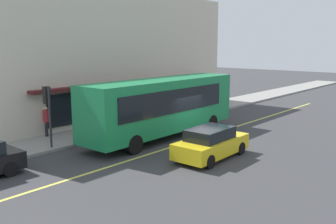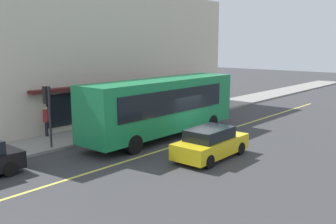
% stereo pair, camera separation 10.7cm
% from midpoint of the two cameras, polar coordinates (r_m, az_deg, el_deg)
% --- Properties ---
extents(ground, '(120.00, 120.00, 0.00)m').
position_cam_midpoint_polar(ground, '(22.07, 4.33, -4.19)').
color(ground, '#38383A').
extents(sidewalk, '(80.00, 3.16, 0.15)m').
position_cam_midpoint_polar(sidewalk, '(25.68, -5.66, -1.99)').
color(sidewalk, gray).
rests_on(sidewalk, ground).
extents(lane_centre_stripe, '(36.00, 0.16, 0.01)m').
position_cam_midpoint_polar(lane_centre_stripe, '(22.07, 4.33, -4.18)').
color(lane_centre_stripe, '#D8D14C').
rests_on(lane_centre_stripe, ground).
extents(storefront_building, '(22.75, 9.53, 9.31)m').
position_cam_midpoint_polar(storefront_building, '(30.72, -11.52, 8.47)').
color(storefront_building, beige).
rests_on(storefront_building, ground).
extents(bus, '(11.17, 2.74, 3.50)m').
position_cam_midpoint_polar(bus, '(22.12, -0.61, 1.12)').
color(bus, '#197F47').
rests_on(bus, ground).
extents(traffic_light, '(0.30, 0.52, 3.20)m').
position_cam_midpoint_polar(traffic_light, '(20.43, -17.69, 1.43)').
color(traffic_light, '#2D2D33').
rests_on(traffic_light, sidewalk).
extents(car_yellow, '(4.34, 1.94, 1.52)m').
position_cam_midpoint_polar(car_yellow, '(18.45, 6.66, -4.74)').
color(car_yellow, yellow).
rests_on(car_yellow, ground).
extents(pedestrian_near_storefront, '(0.34, 0.34, 1.79)m').
position_cam_midpoint_polar(pedestrian_near_storefront, '(23.06, -17.89, -0.91)').
color(pedestrian_near_storefront, black).
rests_on(pedestrian_near_storefront, sidewalk).
extents(pedestrian_by_curb, '(0.34, 0.34, 1.57)m').
position_cam_midpoint_polar(pedestrian_by_curb, '(26.89, 0.53, 0.80)').
color(pedestrian_by_curb, black).
rests_on(pedestrian_by_curb, sidewalk).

